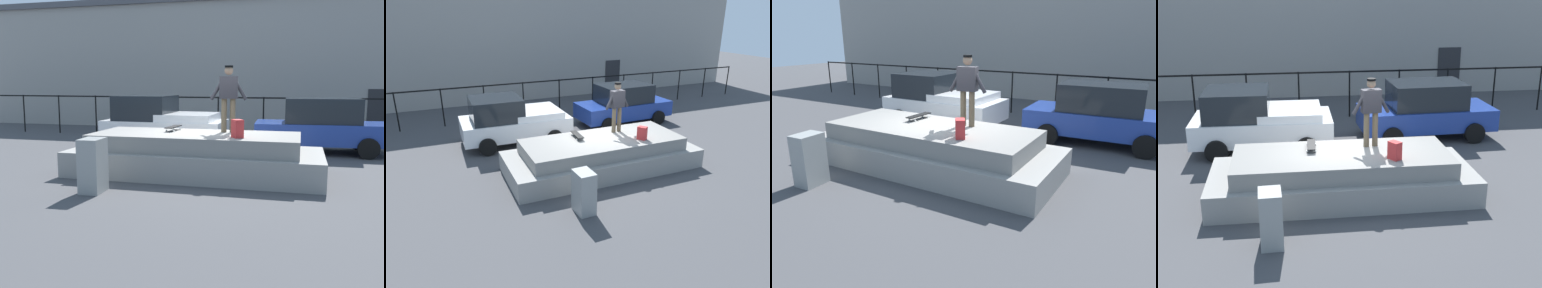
{
  "view_description": "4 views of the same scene",
  "coord_description": "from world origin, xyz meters",
  "views": [
    {
      "loc": [
        2.39,
        -10.56,
        2.31
      ],
      "look_at": [
        -0.48,
        0.42,
        0.63
      ],
      "focal_mm": 39.17,
      "sensor_mm": 36.0,
      "label": 1
    },
    {
      "loc": [
        -5.12,
        -9.97,
        4.91
      ],
      "look_at": [
        -0.62,
        0.45,
        0.6
      ],
      "focal_mm": 33.03,
      "sensor_mm": 36.0,
      "label": 2
    },
    {
      "loc": [
        4.71,
        -7.28,
        3.18
      ],
      "look_at": [
        0.4,
        0.14,
        0.5
      ],
      "focal_mm": 33.11,
      "sensor_mm": 36.0,
      "label": 3
    },
    {
      "loc": [
        -1.48,
        -11.67,
        5.09
      ],
      "look_at": [
        0.21,
        0.9,
        0.79
      ],
      "focal_mm": 47.53,
      "sensor_mm": 36.0,
      "label": 4
    }
  ],
  "objects": [
    {
      "name": "concrete_ledge",
      "position": [
        -0.16,
        -0.48,
        0.47
      ],
      "size": [
        6.25,
        2.53,
        1.04
      ],
      "color": "gray",
      "rests_on": "ground_plane"
    },
    {
      "name": "car_blue_sedan_mid",
      "position": [
        3.04,
        3.69,
        0.9
      ],
      "size": [
        4.32,
        2.19,
        1.8
      ],
      "color": "navy",
      "rests_on": "ground_plane"
    },
    {
      "name": "car_white_pickup_near",
      "position": [
        -2.27,
        3.14,
        0.92
      ],
      "size": [
        4.13,
        2.29,
        1.85
      ],
      "color": "white",
      "rests_on": "ground_plane"
    },
    {
      "name": "skateboard",
      "position": [
        -0.86,
        -0.04,
        1.14
      ],
      "size": [
        0.26,
        0.81,
        0.12
      ],
      "color": "black",
      "rests_on": "concrete_ledge"
    },
    {
      "name": "warehouse_building",
      "position": [
        0.0,
        12.81,
        3.25
      ],
      "size": [
        29.44,
        6.4,
        6.48
      ],
      "color": "gray",
      "rests_on": "ground_plane"
    },
    {
      "name": "fence_row",
      "position": [
        -0.0,
        6.39,
        1.19
      ],
      "size": [
        24.06,
        0.06,
        1.72
      ],
      "color": "black",
      "rests_on": "ground_plane"
    },
    {
      "name": "skateboarder",
      "position": [
        0.59,
        -0.03,
        2.02
      ],
      "size": [
        0.96,
        0.3,
        1.68
      ],
      "color": "brown",
      "rests_on": "concrete_ledge"
    },
    {
      "name": "ground_plane",
      "position": [
        0.0,
        0.0,
        0.0
      ],
      "size": [
        60.0,
        60.0,
        0.0
      ],
      "primitive_type": "plane",
      "color": "#424244"
    },
    {
      "name": "utility_box",
      "position": [
        -1.82,
        -2.72,
        0.57
      ],
      "size": [
        0.47,
        0.62,
        1.15
      ],
      "primitive_type": "cube",
      "rotation": [
        0.0,
        0.0,
        0.04
      ],
      "color": "gray",
      "rests_on": "ground_plane"
    },
    {
      "name": "backpack",
      "position": [
        0.98,
        -1.02,
        1.25
      ],
      "size": [
        0.32,
        0.34,
        0.42
      ],
      "primitive_type": "cube",
      "rotation": [
        0.0,
        0.0,
        5.3
      ],
      "color": "red",
      "rests_on": "concrete_ledge"
    }
  ]
}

